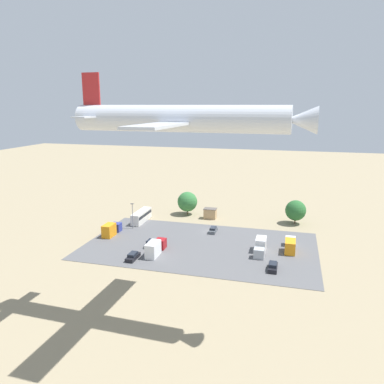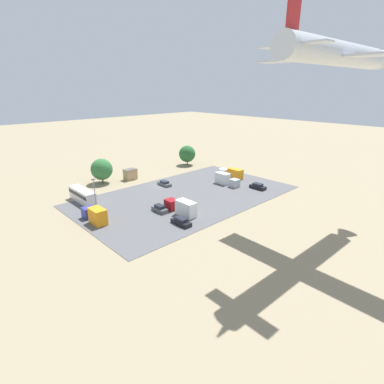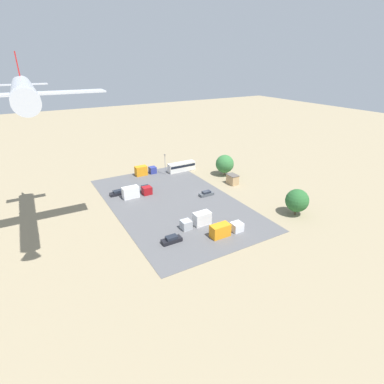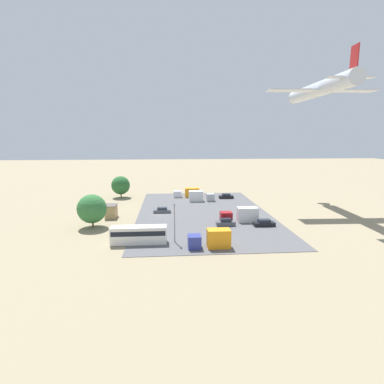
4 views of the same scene
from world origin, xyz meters
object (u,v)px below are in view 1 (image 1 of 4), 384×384
(shed_building, at_px, (210,213))
(parked_car_1, at_px, (133,256))
(airplane, at_px, (188,119))
(parked_car_2, at_px, (273,267))
(parked_truck_0, at_px, (155,248))
(bus, at_px, (141,216))
(parked_car_0, at_px, (150,244))
(parked_car_3, at_px, (213,230))
(parked_truck_3, at_px, (290,245))
(parked_truck_1, at_px, (111,229))
(parked_truck_2, at_px, (260,247))

(shed_building, height_order, parked_car_1, shed_building)
(airplane, bearing_deg, parked_car_1, -134.97)
(parked_car_2, height_order, parked_truck_0, parked_truck_0)
(bus, xyz_separation_m, parked_truck_0, (-12.99, 22.67, -0.20))
(parked_car_1, distance_m, airplane, 42.06)
(parked_car_0, bearing_deg, parked_car_3, -131.69)
(bus, bearing_deg, parked_truck_3, 164.64)
(bus, xyz_separation_m, airplane, (-27.92, 46.88, 30.73))
(parked_car_2, distance_m, airplane, 40.98)
(parked_truck_0, height_order, parked_truck_3, parked_truck_0)
(parked_truck_1, bearing_deg, parked_truck_0, -29.99)
(parked_car_2, xyz_separation_m, parked_car_3, (17.41, -20.42, -0.05))
(bus, height_order, parked_car_0, bus)
(shed_building, bearing_deg, parked_car_0, 70.96)
(airplane, bearing_deg, shed_building, -169.51)
(parked_car_0, xyz_separation_m, parked_truck_0, (-2.95, 4.31, 0.87))
(parked_car_1, xyz_separation_m, parked_truck_2, (-27.82, -11.53, 0.85))
(parked_truck_0, height_order, parked_truck_2, parked_truck_0)
(shed_building, height_order, bus, bus)
(shed_building, bearing_deg, bus, 24.09)
(parked_car_2, bearing_deg, parked_truck_0, 176.64)
(bus, relative_size, parked_truck_3, 1.22)
(parked_truck_0, distance_m, parked_truck_3, 32.57)
(parked_car_0, distance_m, airplane, 46.31)
(parked_car_0, height_order, parked_car_2, parked_car_0)
(parked_car_3, bearing_deg, parked_truck_3, -21.44)
(parked_truck_0, bearing_deg, parked_car_2, -3.36)
(parked_truck_1, distance_m, parked_truck_3, 47.05)
(parked_truck_0, bearing_deg, airplane, -58.34)
(parked_truck_1, bearing_deg, parked_car_3, 19.79)
(parked_car_0, xyz_separation_m, parked_car_1, (0.95, 8.54, -0.05))
(parked_car_3, distance_m, parked_truck_3, 22.37)
(shed_building, bearing_deg, parked_truck_3, 139.71)
(parked_car_2, distance_m, parked_truck_0, 27.44)
(shed_building, xyz_separation_m, parked_truck_1, (22.63, 21.95, -0.02))
(parked_car_0, distance_m, parked_car_2, 30.90)
(parked_car_0, relative_size, airplane, 0.12)
(parked_car_2, bearing_deg, shed_building, 122.52)
(parked_truck_3, bearing_deg, parked_car_2, -105.53)
(parked_car_0, distance_m, parked_truck_2, 27.05)
(shed_building, distance_m, parked_car_2, 39.07)
(parked_truck_3, xyz_separation_m, airplane, (15.85, 34.86, 31.11))
(parked_truck_2, bearing_deg, parked_car_2, 111.20)
(parked_truck_1, relative_size, parked_truck_3, 0.89)
(bus, distance_m, parked_car_1, 28.41)
(bus, bearing_deg, shed_building, -155.91)
(airplane, bearing_deg, parked_truck_3, 157.28)
(parked_car_0, distance_m, parked_truck_0, 5.30)
(parked_car_0, bearing_deg, parked_truck_0, 124.33)
(parked_truck_3, bearing_deg, parked_car_0, -169.37)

